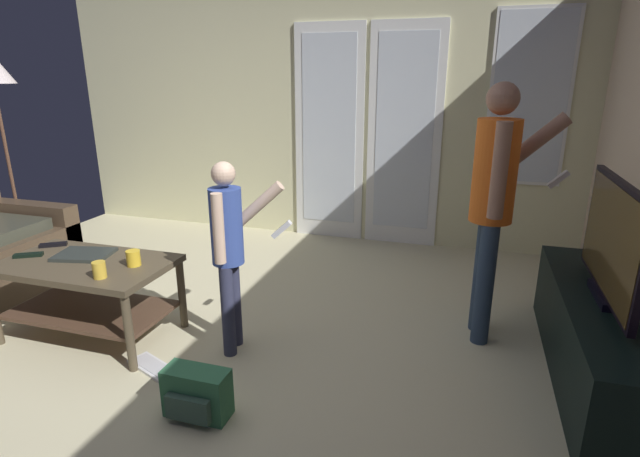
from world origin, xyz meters
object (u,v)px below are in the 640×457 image
Objects in this scene: flat_screen_tv at (612,241)px; person_child at (229,242)px; coffee_table at (88,282)px; cup_near_edge at (99,270)px; dvd_remote_slim at (53,245)px; backpack at (196,394)px; tv_remote_black at (28,255)px; cup_by_laptop at (133,258)px; loose_keyboard at (158,370)px; laptop_closed at (84,254)px; person_adult at (495,193)px; tv_stand at (595,338)px.

person_child is at bearing -171.09° from flat_screen_tv.
cup_near_edge is (0.27, -0.18, 0.19)m from coffee_table.
cup_near_edge reaches higher than dvd_remote_slim.
backpack is at bearing -58.97° from dvd_remote_slim.
cup_by_laptop is at bearing -24.62° from tv_remote_black.
flat_screen_tv is 2.57m from loose_keyboard.
person_child is 1.04m from laptop_closed.
cup_by_laptop reaches higher than tv_remote_black.
person_adult is 9.38× the size of tv_remote_black.
backpack is 3.37× the size of cup_near_edge.
person_adult is 3.49× the size of loose_keyboard.
coffee_table is 3.19× the size of laptop_closed.
dvd_remote_slim is (-3.41, -0.26, -0.28)m from flat_screen_tv.
laptop_closed is at bearing 155.59° from loose_keyboard.
person_child is 0.64m from cup_by_laptop.
backpack is 1.34m from laptop_closed.
dvd_remote_slim is at bearing 177.39° from person_child.
cup_near_edge is at bearing -61.47° from dvd_remote_slim.
backpack is 0.72× the size of loose_keyboard.
laptop_closed reaches higher than tv_stand.
dvd_remote_slim is (-0.01, 0.21, 0.00)m from tv_remote_black.
tv_stand is at bearing 8.15° from coffee_table.
backpack is at bearing -22.64° from cup_near_edge.
laptop_closed and tv_remote_black have the same top height.
person_adult reaches higher than flat_screen_tv.
cup_by_laptop is at bearing -161.38° from person_adult.
loose_keyboard is 2.69× the size of tv_remote_black.
loose_keyboard is 1.37× the size of laptop_closed.
person_adult is (-0.58, 0.31, 0.71)m from tv_stand.
cup_by_laptop reaches higher than laptop_closed.
person_child reaches higher than laptop_closed.
cup_by_laptop is (0.07, 0.22, -0.00)m from cup_near_edge.
person_child is 3.50× the size of laptop_closed.
cup_by_laptop is 0.57× the size of dvd_remote_slim.
tv_stand is 1.42× the size of person_child.
laptop_closed is 3.45× the size of cup_near_edge.
backpack is 1.93× the size of dvd_remote_slim.
backpack is at bearing -47.93° from tv_remote_black.
flat_screen_tv reaches higher than coffee_table.
person_adult is at bearing -14.72° from tv_remote_black.
cup_near_edge is (-2.72, -0.61, 0.32)m from tv_stand.
flat_screen_tv is 6.02× the size of tv_remote_black.
tv_stand is 0.97m from person_adult.
cup_near_edge reaches higher than laptop_closed.
loose_keyboard is at bearing -164.00° from tv_stand.
backpack is (-1.94, -0.94, -0.12)m from tv_stand.
backpack is 1.00m from cup_by_laptop.
person_adult is 2.61m from laptop_closed.
loose_keyboard is at bearing -55.69° from dvd_remote_slim.
person_adult is at bearing 2.28° from laptop_closed.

